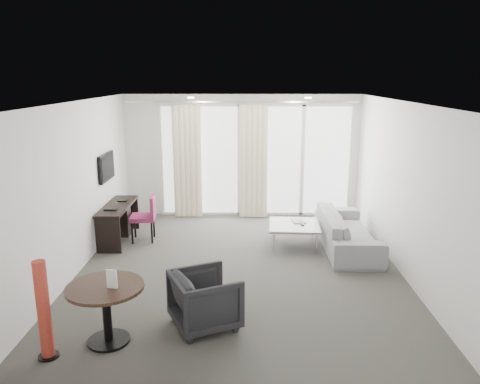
{
  "coord_description": "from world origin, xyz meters",
  "views": [
    {
      "loc": [
        0.11,
        -6.91,
        2.97
      ],
      "look_at": [
        0.0,
        0.6,
        1.1
      ],
      "focal_mm": 35.0,
      "sensor_mm": 36.0,
      "label": 1
    }
  ],
  "objects_px": {
    "round_table": "(107,314)",
    "red_lamp": "(44,310)",
    "desk_chair": "(143,218)",
    "rattan_chair_a": "(268,181)",
    "desk": "(118,223)",
    "tub_armchair": "(205,300)",
    "rattan_chair_b": "(310,175)",
    "coffee_table": "(294,235)",
    "sofa": "(347,231)"
  },
  "relations": [
    {
      "from": "desk_chair",
      "to": "coffee_table",
      "type": "distance_m",
      "value": 2.78
    },
    {
      "from": "desk_chair",
      "to": "round_table",
      "type": "xyz_separation_m",
      "value": [
        0.33,
        -3.41,
        -0.08
      ]
    },
    {
      "from": "sofa",
      "to": "rattan_chair_a",
      "type": "bearing_deg",
      "value": 19.75
    },
    {
      "from": "desk_chair",
      "to": "tub_armchair",
      "type": "relative_size",
      "value": 1.13
    },
    {
      "from": "desk_chair",
      "to": "rattan_chair_a",
      "type": "bearing_deg",
      "value": 47.36
    },
    {
      "from": "rattan_chair_a",
      "to": "rattan_chair_b",
      "type": "height_order",
      "value": "rattan_chair_a"
    },
    {
      "from": "sofa",
      "to": "red_lamp",
      "type": "bearing_deg",
      "value": 130.84
    },
    {
      "from": "desk",
      "to": "sofa",
      "type": "distance_m",
      "value": 4.16
    },
    {
      "from": "desk",
      "to": "red_lamp",
      "type": "distance_m",
      "value": 3.74
    },
    {
      "from": "desk",
      "to": "tub_armchair",
      "type": "distance_m",
      "value": 3.57
    },
    {
      "from": "coffee_table",
      "to": "rattan_chair_a",
      "type": "bearing_deg",
      "value": 95.37
    },
    {
      "from": "red_lamp",
      "to": "tub_armchair",
      "type": "distance_m",
      "value": 1.8
    },
    {
      "from": "tub_armchair",
      "to": "sofa",
      "type": "relative_size",
      "value": 0.35
    },
    {
      "from": "desk",
      "to": "desk_chair",
      "type": "xyz_separation_m",
      "value": [
        0.46,
        -0.01,
        0.09
      ]
    },
    {
      "from": "rattan_chair_a",
      "to": "sofa",
      "type": "bearing_deg",
      "value": -71.56
    },
    {
      "from": "round_table",
      "to": "coffee_table",
      "type": "bearing_deg",
      "value": 52.64
    },
    {
      "from": "coffee_table",
      "to": "sofa",
      "type": "distance_m",
      "value": 0.94
    },
    {
      "from": "sofa",
      "to": "round_table",
      "type": "bearing_deg",
      "value": 132.6
    },
    {
      "from": "tub_armchair",
      "to": "rattan_chair_a",
      "type": "height_order",
      "value": "rattan_chair_a"
    },
    {
      "from": "round_table",
      "to": "coffee_table",
      "type": "xyz_separation_m",
      "value": [
        2.43,
        3.18,
        -0.15
      ]
    },
    {
      "from": "red_lamp",
      "to": "tub_armchair",
      "type": "xyz_separation_m",
      "value": [
        1.65,
        0.68,
        -0.21
      ]
    },
    {
      "from": "desk_chair",
      "to": "round_table",
      "type": "distance_m",
      "value": 3.42
    },
    {
      "from": "sofa",
      "to": "rattan_chair_a",
      "type": "distance_m",
      "value": 3.68
    },
    {
      "from": "desk_chair",
      "to": "rattan_chair_b",
      "type": "distance_m",
      "value": 5.29
    },
    {
      "from": "tub_armchair",
      "to": "rattan_chair_b",
      "type": "distance_m",
      "value": 7.27
    },
    {
      "from": "round_table",
      "to": "sofa",
      "type": "distance_m",
      "value": 4.56
    },
    {
      "from": "desk",
      "to": "rattan_chair_a",
      "type": "distance_m",
      "value": 4.27
    },
    {
      "from": "red_lamp",
      "to": "coffee_table",
      "type": "bearing_deg",
      "value": 49.33
    },
    {
      "from": "desk",
      "to": "sofa",
      "type": "height_order",
      "value": "desk"
    },
    {
      "from": "desk_chair",
      "to": "coffee_table",
      "type": "bearing_deg",
      "value": -9.27
    },
    {
      "from": "red_lamp",
      "to": "coffee_table",
      "type": "relative_size",
      "value": 1.26
    },
    {
      "from": "tub_armchair",
      "to": "coffee_table",
      "type": "height_order",
      "value": "tub_armchair"
    },
    {
      "from": "desk_chair",
      "to": "sofa",
      "type": "distance_m",
      "value": 3.7
    },
    {
      "from": "desk_chair",
      "to": "desk",
      "type": "bearing_deg",
      "value": 174.17
    },
    {
      "from": "round_table",
      "to": "rattan_chair_b",
      "type": "relative_size",
      "value": 1.0
    },
    {
      "from": "red_lamp",
      "to": "rattan_chair_a",
      "type": "bearing_deg",
      "value": 68.6
    },
    {
      "from": "red_lamp",
      "to": "rattan_chair_b",
      "type": "relative_size",
      "value": 1.28
    },
    {
      "from": "rattan_chair_a",
      "to": "round_table",
      "type": "bearing_deg",
      "value": -109.23
    },
    {
      "from": "tub_armchair",
      "to": "sofa",
      "type": "bearing_deg",
      "value": -65.08
    },
    {
      "from": "red_lamp",
      "to": "rattan_chair_b",
      "type": "height_order",
      "value": "red_lamp"
    },
    {
      "from": "tub_armchair",
      "to": "coffee_table",
      "type": "relative_size",
      "value": 0.86
    },
    {
      "from": "tub_armchair",
      "to": "rattan_chair_b",
      "type": "relative_size",
      "value": 0.87
    },
    {
      "from": "red_lamp",
      "to": "sofa",
      "type": "relative_size",
      "value": 0.51
    },
    {
      "from": "coffee_table",
      "to": "rattan_chair_a",
      "type": "relative_size",
      "value": 0.99
    },
    {
      "from": "desk_chair",
      "to": "red_lamp",
      "type": "xyz_separation_m",
      "value": [
        -0.24,
        -3.71,
        0.13
      ]
    },
    {
      "from": "desk_chair",
      "to": "tub_armchair",
      "type": "distance_m",
      "value": 3.35
    },
    {
      "from": "round_table",
      "to": "tub_armchair",
      "type": "height_order",
      "value": "round_table"
    },
    {
      "from": "round_table",
      "to": "red_lamp",
      "type": "xyz_separation_m",
      "value": [
        -0.57,
        -0.31,
        0.21
      ]
    },
    {
      "from": "tub_armchair",
      "to": "round_table",
      "type": "bearing_deg",
      "value": 83.74
    },
    {
      "from": "round_table",
      "to": "tub_armchair",
      "type": "bearing_deg",
      "value": 18.88
    }
  ]
}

